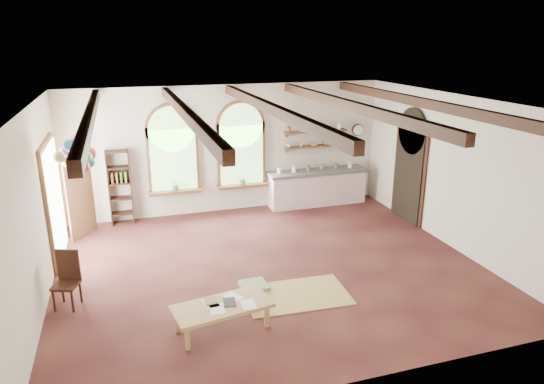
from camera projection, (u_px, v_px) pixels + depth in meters
name	position (u px, v px, depth m)	size (l,w,h in m)	color
floor	(270.00, 267.00, 9.49)	(8.00, 8.00, 0.00)	brown
ceiling_beams	(270.00, 108.00, 8.54)	(6.20, 6.80, 0.18)	#3B1F12
window_left	(173.00, 152.00, 11.70)	(1.30, 0.28, 2.20)	brown
window_right	(241.00, 148.00, 12.19)	(1.30, 0.28, 2.20)	brown
left_doorway	(54.00, 203.00, 9.65)	(0.10, 1.90, 2.50)	brown
right_doorway	(408.00, 176.00, 11.64)	(0.10, 1.30, 2.40)	black
kitchen_counter	(317.00, 187.00, 12.91)	(2.68, 0.62, 0.94)	white
wall_shelf_lower	(316.00, 146.00, 12.74)	(1.70, 0.24, 0.04)	brown
wall_shelf_upper	(316.00, 131.00, 12.62)	(1.70, 0.24, 0.04)	brown
wall_clock	(358.00, 130.00, 13.05)	(0.32, 0.32, 0.04)	black
bookshelf	(120.00, 187.00, 11.46)	(0.53, 0.32, 1.80)	#3B1F12
coffee_table	(222.00, 308.00, 7.36)	(1.58, 0.92, 0.42)	tan
side_chair	(67.00, 291.00, 8.03)	(0.49, 0.49, 0.96)	#3B1F12
floor_mat	(297.00, 295.00, 8.45)	(1.79, 1.10, 0.02)	tan
floor_cushion	(254.00, 286.00, 8.68)	(0.47, 0.47, 0.08)	gray
water_jug_a	(344.00, 192.00, 13.20)	(0.30, 0.30, 0.58)	#537AB2
water_jug_b	(351.00, 191.00, 13.26)	(0.31, 0.31, 0.61)	#537AB2
balloon_cluster	(77.00, 154.00, 8.56)	(0.74, 0.82, 1.14)	white
table_book	(205.00, 301.00, 7.42)	(0.18, 0.26, 0.02)	olive
tablet	(230.00, 302.00, 7.41)	(0.19, 0.27, 0.01)	black
potted_plant_left	(175.00, 185.00, 11.85)	(0.27, 0.23, 0.30)	#598C4C
potted_plant_right	(243.00, 179.00, 12.33)	(0.27, 0.23, 0.30)	#598C4C
shelf_cup_a	(289.00, 146.00, 12.51)	(0.12, 0.10, 0.10)	white
shelf_cup_b	(301.00, 145.00, 12.61)	(0.10, 0.10, 0.09)	beige
shelf_bowl_a	(314.00, 145.00, 12.71)	(0.22, 0.22, 0.05)	beige
shelf_bowl_b	(326.00, 144.00, 12.81)	(0.20, 0.20, 0.06)	#8C664C
shelf_vase	(338.00, 140.00, 12.89)	(0.18, 0.18, 0.19)	slate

